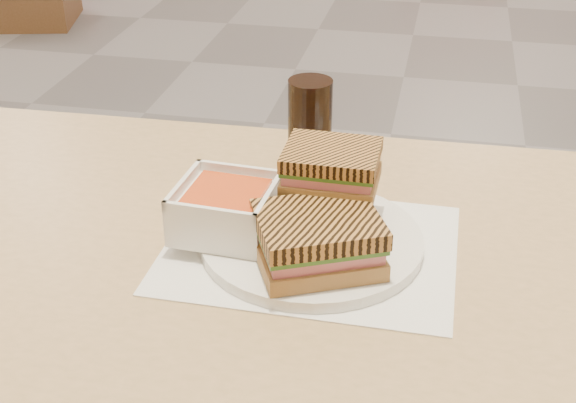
% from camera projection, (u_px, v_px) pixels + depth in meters
% --- Properties ---
extents(main_table, '(1.21, 0.73, 0.75)m').
position_uv_depth(main_table, '(281.00, 328.00, 1.00)').
color(main_table, tan).
rests_on(main_table, ground).
extents(tray_liner, '(0.35, 0.27, 0.00)m').
position_uv_depth(tray_liner, '(310.00, 248.00, 0.95)').
color(tray_liner, white).
rests_on(tray_liner, main_table).
extents(plate, '(0.27, 0.27, 0.01)m').
position_uv_depth(plate, '(312.00, 241.00, 0.94)').
color(plate, white).
rests_on(plate, tray_liner).
extents(soup_bowl, '(0.12, 0.12, 0.06)m').
position_uv_depth(soup_bowl, '(226.00, 210.00, 0.94)').
color(soup_bowl, white).
rests_on(soup_bowl, plate).
extents(panini_lower, '(0.17, 0.16, 0.06)m').
position_uv_depth(panini_lower, '(318.00, 240.00, 0.88)').
color(panini_lower, '#AB7B3C').
rests_on(panini_lower, plate).
extents(panini_upper, '(0.11, 0.09, 0.05)m').
position_uv_depth(panini_upper, '(331.00, 167.00, 0.93)').
color(panini_upper, '#AB7B3C').
rests_on(panini_upper, panini_lower).
extents(cola_glass, '(0.06, 0.06, 0.13)m').
position_uv_depth(cola_glass, '(310.00, 125.00, 1.10)').
color(cola_glass, black).
rests_on(cola_glass, main_table).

